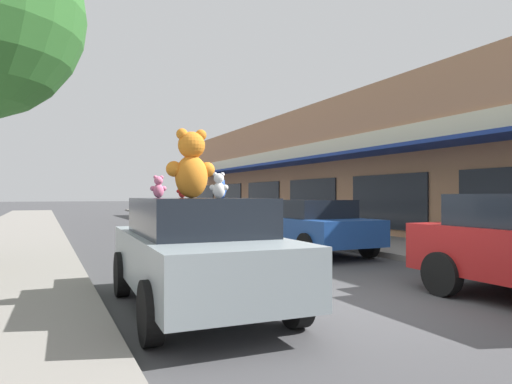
% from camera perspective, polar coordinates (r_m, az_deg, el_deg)
% --- Properties ---
extents(ground_plane, '(260.00, 260.00, 0.00)m').
position_cam_1_polar(ground_plane, '(7.24, 13.41, -13.39)').
color(ground_plane, '#424244').
extents(storefront_row, '(12.15, 41.76, 5.95)m').
position_cam_1_polar(storefront_row, '(23.04, 21.69, 2.95)').
color(storefront_row, tan).
rests_on(storefront_row, ground_plane).
extents(plush_art_car, '(2.09, 4.33, 1.59)m').
position_cam_1_polar(plush_art_car, '(6.59, -7.40, -7.21)').
color(plush_art_car, '#8C999E').
rests_on(plush_art_car, ground_plane).
extents(teddy_bear_giant, '(0.73, 0.45, 1.00)m').
position_cam_1_polar(teddy_bear_giant, '(6.67, -8.09, 3.38)').
color(teddy_bear_giant, orange).
rests_on(teddy_bear_giant, plush_art_car).
extents(teddy_bear_blue, '(0.19, 0.13, 0.25)m').
position_cam_1_polar(teddy_bear_blue, '(6.08, -4.37, 0.34)').
color(teddy_bear_blue, blue).
rests_on(teddy_bear_blue, plush_art_car).
extents(teddy_bear_white, '(0.25, 0.19, 0.33)m').
position_cam_1_polar(teddy_bear_white, '(5.84, -4.67, 0.77)').
color(teddy_bear_white, white).
rests_on(teddy_bear_white, plush_art_car).
extents(teddy_bear_pink, '(0.26, 0.16, 0.36)m').
position_cam_1_polar(teddy_bear_pink, '(7.41, -12.10, 0.61)').
color(teddy_bear_pink, pink).
rests_on(teddy_bear_pink, plush_art_car).
extents(teddy_bear_black, '(0.13, 0.16, 0.21)m').
position_cam_1_polar(teddy_bear_black, '(6.80, -4.20, 0.11)').
color(teddy_bear_black, black).
rests_on(teddy_bear_black, plush_art_car).
extents(teddy_bear_red, '(0.18, 0.11, 0.25)m').
position_cam_1_polar(teddy_bear_red, '(7.25, -9.21, 0.22)').
color(teddy_bear_red, red).
rests_on(teddy_bear_red, plush_art_car).
extents(parked_car_far_center, '(2.08, 4.22, 1.50)m').
position_cam_1_polar(parked_car_far_center, '(12.77, 6.87, -4.13)').
color(parked_car_far_center, '#1E4793').
rests_on(parked_car_far_center, ground_plane).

